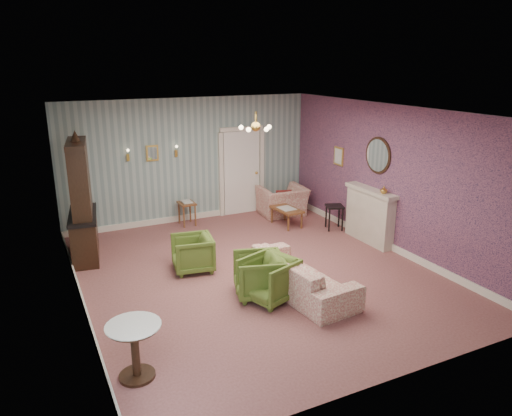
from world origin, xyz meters
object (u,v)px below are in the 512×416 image
fireplace (370,215)px  pedestal_table (135,351)px  olive_chair_b (259,273)px  coffee_table (287,217)px  olive_chair_c (193,252)px  side_table_black (334,217)px  sofa_chintz (300,268)px  dresser (81,197)px  olive_chair_a (269,277)px  wingback_chair (282,196)px

fireplace → pedestal_table: fireplace is taller
olive_chair_b → coffee_table: 3.60m
olive_chair_c → fireplace: 3.85m
olive_chair_c → coffee_table: bearing=127.0°
fireplace → olive_chair_c: bearing=176.6°
olive_chair_c → side_table_black: (3.63, 0.74, -0.08)m
sofa_chintz → dresser: bearing=38.2°
dresser → fireplace: dresser is taller
olive_chair_c → olive_chair_a: bearing=33.3°
dresser → fireplace: size_ratio=1.73×
coffee_table → dresser: bearing=178.9°
wingback_chair → pedestal_table: size_ratio=1.50×
olive_chair_b → coffee_table: bearing=160.0°
dresser → coffee_table: (4.46, -0.09, -1.00)m
fireplace → side_table_black: size_ratio=2.47×
olive_chair_a → coffee_table: 3.72m
fireplace → wingback_chair: bearing=106.8°
wingback_chair → fireplace: 2.55m
olive_chair_c → fireplace: fireplace is taller
sofa_chintz → pedestal_table: bearing=105.2°
fireplace → dresser: bearing=162.3°
olive_chair_b → side_table_black: (2.99, 2.17, -0.11)m
fireplace → coffee_table: bearing=122.1°
coffee_table → fireplace: bearing=-57.9°
olive_chair_a → pedestal_table: olive_chair_a is taller
olive_chair_a → wingback_chair: size_ratio=0.72×
olive_chair_a → fireplace: bearing=94.1°
olive_chair_c → sofa_chintz: sofa_chintz is taller
coffee_table → pedestal_table: pedestal_table is taller
coffee_table → side_table_black: size_ratio=1.45×
sofa_chintz → fireplace: fireplace is taller
wingback_chair → dresser: bearing=11.9°
wingback_chair → olive_chair_c: bearing=39.3°
wingback_chair → dresser: 4.88m
wingback_chair → fireplace: fireplace is taller
olive_chair_b → pedestal_table: 2.63m
fireplace → pedestal_table: size_ratio=1.93×
dresser → coffee_table: bearing=7.4°
olive_chair_a → olive_chair_c: olive_chair_a is taller
dresser → fireplace: (5.51, -1.76, -0.63)m
olive_chair_a → dresser: size_ratio=0.32×
dresser → side_table_black: size_ratio=4.29×
dresser → coffee_table: 4.57m
olive_chair_c → pedestal_table: (-1.66, -2.72, 0.00)m
coffee_table → sofa_chintz: bearing=-115.8°
olive_chair_b → pedestal_table: olive_chair_b is taller
sofa_chintz → side_table_black: (2.32, 2.34, -0.15)m
sofa_chintz → olive_chair_a: bearing=87.0°
olive_chair_a → sofa_chintz: size_ratio=0.35×
side_table_black → coffee_table: bearing=139.7°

